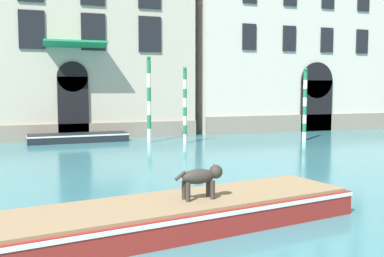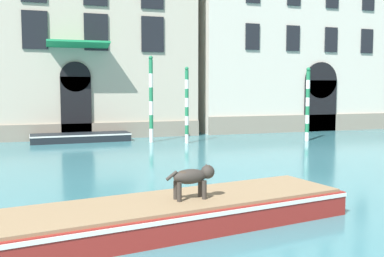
{
  "view_description": "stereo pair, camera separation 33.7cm",
  "coord_description": "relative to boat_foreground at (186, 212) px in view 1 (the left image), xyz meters",
  "views": [
    {
      "loc": [
        -1.1,
        -3.19,
        2.81
      ],
      "look_at": [
        4.73,
        13.38,
        1.2
      ],
      "focal_mm": 42.0,
      "sensor_mm": 36.0,
      "label": 1
    },
    {
      "loc": [
        -0.78,
        -3.29,
        2.81
      ],
      "look_at": [
        4.73,
        13.38,
        1.2
      ],
      "focal_mm": 42.0,
      "sensor_mm": 36.0,
      "label": 2
    }
  ],
  "objects": [
    {
      "name": "boat_moored_near_palazzo",
      "position": [
        -0.71,
        15.33,
        -0.07
      ],
      "size": [
        5.08,
        1.63,
        0.44
      ],
      "rotation": [
        0.0,
        0.0,
        0.04
      ],
      "color": "black",
      "rests_on": "ground_plane"
    },
    {
      "name": "palazzo_left",
      "position": [
        0.28,
        19.35,
        6.33
      ],
      "size": [
        11.65,
        7.4,
        13.29
      ],
      "color": "#BCB29E",
      "rests_on": "ground_plane"
    },
    {
      "name": "boat_foreground",
      "position": [
        0.0,
        0.0,
        0.0
      ],
      "size": [
        7.58,
        3.15,
        0.57
      ],
      "rotation": [
        0.0,
        0.0,
        0.17
      ],
      "color": "maroon",
      "rests_on": "ground_plane"
    },
    {
      "name": "dog_on_deck",
      "position": [
        0.31,
        -0.09,
        0.72
      ],
      "size": [
        1.04,
        0.34,
        0.69
      ],
      "rotation": [
        0.0,
        0.0,
        0.06
      ],
      "color": "#332D28",
      "rests_on": "boat_foreground"
    },
    {
      "name": "mooring_pole_0",
      "position": [
        2.72,
        13.95,
        1.92
      ],
      "size": [
        0.21,
        0.21,
        4.41
      ],
      "color": "white",
      "rests_on": "ground_plane"
    },
    {
      "name": "mooring_pole_1",
      "position": [
        4.32,
        12.97,
        1.63
      ],
      "size": [
        0.19,
        0.19,
        3.84
      ],
      "color": "white",
      "rests_on": "ground_plane"
    },
    {
      "name": "palazzo_right",
      "position": [
        13.69,
        19.36,
        8.49
      ],
      "size": [
        13.86,
        6.13,
        17.63
      ],
      "color": "beige",
      "rests_on": "ground_plane"
    },
    {
      "name": "mooring_pole_3",
      "position": [
        10.65,
        11.95,
        1.64
      ],
      "size": [
        0.21,
        0.21,
        3.86
      ],
      "color": "white",
      "rests_on": "ground_plane"
    }
  ]
}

